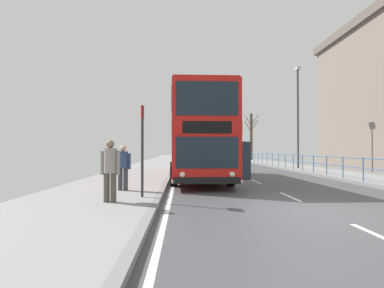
% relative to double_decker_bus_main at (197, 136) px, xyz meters
% --- Properties ---
extents(ground, '(15.80, 140.00, 0.20)m').
position_rel_double_decker_bus_main_xyz_m(ground, '(2.05, -8.89, -2.22)').
color(ground, '#46464B').
extents(double_decker_bus_main, '(3.41, 10.94, 4.30)m').
position_rel_double_decker_bus_main_xyz_m(double_decker_bus_main, '(0.00, 0.00, 0.00)').
color(double_decker_bus_main, red).
rests_on(double_decker_bus_main, ground).
extents(pedestrian_railing_far_kerb, '(0.05, 33.27, 1.08)m').
position_rel_double_decker_bus_main_xyz_m(pedestrian_railing_far_kerb, '(7.21, 4.91, -1.40)').
color(pedestrian_railing_far_kerb, '#386BA8').
rests_on(pedestrian_railing_far_kerb, ground).
extents(pedestrian_with_backpack, '(0.55, 0.54, 1.68)m').
position_rel_double_decker_bus_main_xyz_m(pedestrian_with_backpack, '(-2.76, -7.98, -1.14)').
color(pedestrian_with_backpack, '#4C473D').
rests_on(pedestrian_with_backpack, ground).
extents(pedestrian_companion, '(0.55, 0.37, 1.58)m').
position_rel_double_decker_bus_main_xyz_m(pedestrian_companion, '(-2.88, -5.57, -1.23)').
color(pedestrian_companion, '#383842').
rests_on(pedestrian_companion, ground).
extents(bus_stop_sign_near, '(0.08, 0.44, 2.75)m').
position_rel_double_decker_bus_main_xyz_m(bus_stop_sign_near, '(-2.00, -7.14, -0.43)').
color(bus_stop_sign_near, '#2D2D33').
rests_on(bus_stop_sign_near, ground).
extents(street_lamp_far_side, '(0.28, 0.60, 7.71)m').
position_rel_double_decker_bus_main_xyz_m(street_lamp_far_side, '(8.01, 6.92, 2.35)').
color(street_lamp_far_side, '#38383D').
rests_on(street_lamp_far_side, ground).
extents(bare_tree_far_00, '(2.27, 2.20, 6.35)m').
position_rel_double_decker_bus_main_xyz_m(bare_tree_far_00, '(8.61, 25.82, 1.16)').
color(bare_tree_far_00, brown).
rests_on(bare_tree_far_00, ground).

